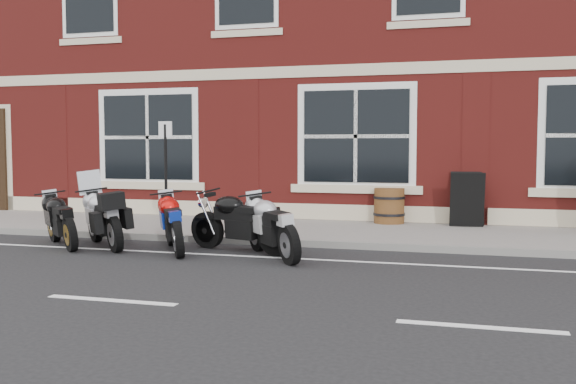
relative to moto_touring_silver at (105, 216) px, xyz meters
name	(u,v)px	position (x,y,z in m)	size (l,w,h in m)	color
ground	(213,257)	(2.24, -0.52, -0.54)	(80.00, 80.00, 0.00)	black
sidewalk	(269,230)	(2.24, 2.48, -0.48)	(30.00, 3.00, 0.12)	slate
kerb	(243,241)	(2.24, 0.90, -0.48)	(30.00, 0.16, 0.12)	slate
pub_building	(341,9)	(2.24, 9.98, 5.46)	(24.00, 12.00, 12.00)	maroon
moto_touring_silver	(105,216)	(0.00, 0.00, 0.00)	(1.52, 1.49, 1.32)	black
moto_sport_red	(175,221)	(1.41, -0.13, -0.03)	(1.12, 1.73, 0.88)	black
moto_sport_black	(62,218)	(-0.73, -0.19, -0.05)	(1.47, 1.37, 0.85)	black
moto_sport_silver	(273,225)	(3.16, -0.28, -0.02)	(1.34, 1.64, 0.90)	black
moto_naked_black	(239,220)	(2.46, 0.10, 0.00)	(2.00, 0.77, 0.93)	black
a_board_sign	(467,199)	(6.10, 3.64, 0.14)	(0.67, 0.45, 1.12)	black
barrel_planter	(389,206)	(4.51, 3.78, -0.04)	(0.67, 0.67, 0.75)	#433111
parking_sign	(166,169)	(0.67, 1.03, 0.79)	(0.29, 0.07, 2.09)	black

